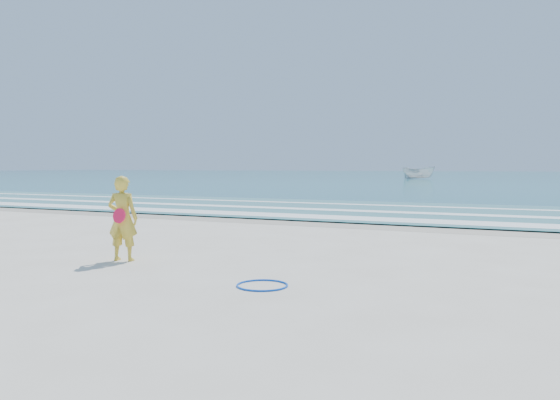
% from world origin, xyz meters
% --- Properties ---
extents(ground, '(400.00, 400.00, 0.00)m').
position_xyz_m(ground, '(0.00, 0.00, 0.00)').
color(ground, silver).
rests_on(ground, ground).
extents(wet_sand, '(400.00, 2.40, 0.00)m').
position_xyz_m(wet_sand, '(0.00, 9.00, 0.00)').
color(wet_sand, '#B2A893').
rests_on(wet_sand, ground).
extents(ocean, '(400.00, 190.00, 0.04)m').
position_xyz_m(ocean, '(0.00, 105.00, 0.02)').
color(ocean, '#19727F').
rests_on(ocean, ground).
extents(shallow, '(400.00, 10.00, 0.01)m').
position_xyz_m(shallow, '(0.00, 14.00, 0.04)').
color(shallow, '#59B7AD').
rests_on(shallow, ocean).
extents(foam_near, '(400.00, 1.40, 0.01)m').
position_xyz_m(foam_near, '(0.00, 10.30, 0.05)').
color(foam_near, white).
rests_on(foam_near, shallow).
extents(foam_mid, '(400.00, 0.90, 0.01)m').
position_xyz_m(foam_mid, '(0.00, 13.20, 0.05)').
color(foam_mid, white).
rests_on(foam_mid, shallow).
extents(foam_far, '(400.00, 0.60, 0.01)m').
position_xyz_m(foam_far, '(0.00, 16.50, 0.05)').
color(foam_far, white).
rests_on(foam_far, shallow).
extents(hoop, '(0.99, 0.99, 0.03)m').
position_xyz_m(hoop, '(1.52, 0.28, 0.01)').
color(hoop, blue).
rests_on(hoop, ground).
extents(boat, '(4.74, 2.54, 1.74)m').
position_xyz_m(boat, '(-9.09, 67.13, 0.91)').
color(boat, silver).
rests_on(boat, ocean).
extents(woman, '(0.64, 0.50, 1.56)m').
position_xyz_m(woman, '(-1.75, 1.10, 0.78)').
color(woman, gold).
rests_on(woman, ground).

